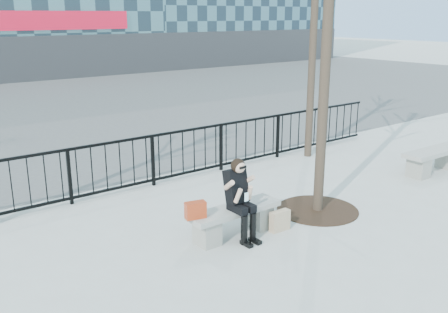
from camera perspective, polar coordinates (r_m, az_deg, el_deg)
ground at (r=8.33m, az=1.18°, el=-8.97°), size 120.00×120.00×0.00m
railing at (r=10.50m, az=-9.08°, el=-0.62°), size 14.00×0.06×1.10m
tree_grate at (r=9.47m, az=10.63°, el=-6.01°), size 1.50×1.50×0.02m
bench_main at (r=8.21m, az=1.19°, el=-7.06°), size 1.65×0.46×0.49m
bench_second at (r=12.40m, az=22.87°, el=-0.19°), size 1.82×0.51×0.54m
seated_woman at (r=7.96m, az=1.93°, el=-4.97°), size 0.50×0.64×1.34m
handbag at (r=7.69m, az=-3.28°, el=-6.14°), size 0.34×0.22×0.26m
shopping_bag at (r=8.49m, az=6.40°, el=-7.31°), size 0.37×0.14×0.35m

